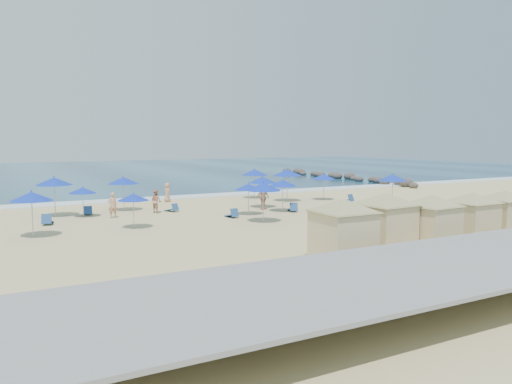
% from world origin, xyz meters
% --- Properties ---
extents(ground, '(160.00, 160.00, 0.00)m').
position_xyz_m(ground, '(0.00, 0.00, 0.00)').
color(ground, '#D2BF85').
rests_on(ground, ground).
extents(ocean, '(160.00, 80.00, 0.06)m').
position_xyz_m(ocean, '(0.00, 55.00, 0.03)').
color(ocean, navy).
rests_on(ocean, ground).
extents(surf_line, '(160.00, 2.50, 0.08)m').
position_xyz_m(surf_line, '(0.00, 15.50, 0.04)').
color(surf_line, white).
rests_on(surf_line, ground).
extents(seawall, '(160.00, 6.10, 1.22)m').
position_xyz_m(seawall, '(0.00, -13.50, 0.65)').
color(seawall, gray).
rests_on(seawall, ground).
extents(rock_jetty, '(2.56, 26.66, 0.96)m').
position_xyz_m(rock_jetty, '(24.01, 24.90, 0.36)').
color(rock_jetty, '#332C2A').
rests_on(rock_jetty, ground).
extents(trash_bin, '(1.10, 1.10, 0.89)m').
position_xyz_m(trash_bin, '(1.77, -4.94, 0.44)').
color(trash_bin, black).
rests_on(trash_bin, ground).
extents(cabana_0, '(4.64, 4.64, 2.91)m').
position_xyz_m(cabana_0, '(-3.07, -9.81, 1.67)').
color(cabana_0, beige).
rests_on(cabana_0, ground).
extents(cabana_1, '(4.66, 4.66, 2.93)m').
position_xyz_m(cabana_1, '(-0.08, -9.04, 1.68)').
color(cabana_1, beige).
rests_on(cabana_1, ground).
extents(cabana_2, '(4.41, 4.41, 2.77)m').
position_xyz_m(cabana_2, '(2.14, -9.69, 1.59)').
color(cabana_2, beige).
rests_on(cabana_2, ground).
extents(cabana_3, '(4.28, 4.28, 2.69)m').
position_xyz_m(cabana_3, '(5.29, -9.42, 1.54)').
color(cabana_3, beige).
rests_on(cabana_3, ground).
extents(cabana_4, '(4.21, 4.21, 2.65)m').
position_xyz_m(cabana_4, '(8.04, -9.27, 1.52)').
color(cabana_4, beige).
rests_on(cabana_4, ground).
extents(umbrella_0, '(1.79, 1.79, 2.04)m').
position_xyz_m(umbrella_0, '(-10.48, 7.93, 1.77)').
color(umbrella_0, '#A5A8AD').
rests_on(umbrella_0, ground).
extents(umbrella_1, '(2.17, 2.17, 2.47)m').
position_xyz_m(umbrella_1, '(-13.95, 2.10, 2.14)').
color(umbrella_1, '#A5A8AD').
rests_on(umbrella_1, ground).
extents(umbrella_2, '(2.38, 2.38, 2.71)m').
position_xyz_m(umbrella_2, '(-12.07, 9.06, 2.35)').
color(umbrella_2, '#A5A8AD').
rests_on(umbrella_2, ground).
extents(umbrella_3, '(1.83, 1.83, 2.08)m').
position_xyz_m(umbrella_3, '(-8.64, 2.20, 1.80)').
color(umbrella_3, '#A5A8AD').
rests_on(umbrella_3, ground).
extents(umbrella_4, '(2.20, 2.20, 2.51)m').
position_xyz_m(umbrella_4, '(-7.41, 9.60, 2.17)').
color(umbrella_4, '#A5A8AD').
rests_on(umbrella_4, ground).
extents(umbrella_5, '(1.93, 1.93, 2.20)m').
position_xyz_m(umbrella_5, '(-0.47, 3.65, 1.91)').
color(umbrella_5, '#A5A8AD').
rests_on(umbrella_5, ground).
extents(umbrella_6, '(2.24, 2.24, 2.54)m').
position_xyz_m(umbrella_6, '(-1.09, 0.50, 2.21)').
color(umbrella_6, '#A5A8AD').
rests_on(umbrella_6, ground).
extents(umbrella_7, '(2.11, 2.11, 2.40)m').
position_xyz_m(umbrella_7, '(2.11, 6.36, 2.08)').
color(umbrella_7, '#A5A8AD').
rests_on(umbrella_7, ground).
extents(umbrella_8, '(2.06, 2.06, 2.35)m').
position_xyz_m(umbrella_8, '(2.32, 3.80, 2.03)').
color(umbrella_8, '#A5A8AD').
rests_on(umbrella_8, ground).
extents(umbrella_9, '(2.29, 2.29, 2.61)m').
position_xyz_m(umbrella_9, '(4.40, 11.88, 2.26)').
color(umbrella_9, '#A5A8AD').
rests_on(umbrella_9, ground).
extents(umbrella_10, '(1.99, 1.99, 2.27)m').
position_xyz_m(umbrella_10, '(8.96, 8.09, 1.97)').
color(umbrella_10, '#A5A8AD').
rests_on(umbrella_10, ground).
extents(umbrella_11, '(2.23, 2.23, 2.54)m').
position_xyz_m(umbrella_11, '(11.17, 2.31, 2.20)').
color(umbrella_11, '#A5A8AD').
rests_on(umbrella_11, ground).
extents(umbrella_12, '(2.40, 2.40, 2.74)m').
position_xyz_m(umbrella_12, '(5.74, 8.70, 2.37)').
color(umbrella_12, '#A5A8AD').
rests_on(umbrella_12, ground).
extents(beach_chair_0, '(0.84, 1.38, 0.71)m').
position_xyz_m(beach_chair_0, '(-12.89, 5.86, 0.25)').
color(beach_chair_0, navy).
rests_on(beach_chair_0, ground).
extents(beach_chair_1, '(0.66, 1.25, 0.66)m').
position_xyz_m(beach_chair_1, '(-10.08, 8.67, 0.23)').
color(beach_chair_1, navy).
rests_on(beach_chair_1, ground).
extents(beach_chair_2, '(0.85, 1.22, 0.61)m').
position_xyz_m(beach_chair_2, '(-4.51, 7.52, 0.21)').
color(beach_chair_2, navy).
rests_on(beach_chair_2, ground).
extents(beach_chair_3, '(0.58, 1.19, 0.64)m').
position_xyz_m(beach_chair_3, '(-1.96, 3.08, 0.22)').
color(beach_chair_3, navy).
rests_on(beach_chair_3, ground).
extents(beach_chair_4, '(0.98, 1.36, 0.68)m').
position_xyz_m(beach_chair_4, '(2.98, 3.48, 0.24)').
color(beach_chair_4, navy).
rests_on(beach_chair_4, ground).
extents(beach_chair_5, '(0.90, 1.37, 0.70)m').
position_xyz_m(beach_chair_5, '(9.76, 5.87, 0.24)').
color(beach_chair_5, navy).
rests_on(beach_chair_5, ground).
extents(beachgoer_0, '(0.66, 0.48, 1.67)m').
position_xyz_m(beachgoer_0, '(-8.84, 6.73, 0.83)').
color(beachgoer_0, tan).
rests_on(beachgoer_0, ground).
extents(beachgoer_1, '(0.88, 0.98, 1.64)m').
position_xyz_m(beachgoer_1, '(-5.67, 7.59, 0.82)').
color(beachgoer_1, tan).
rests_on(beachgoer_1, ground).
extents(beachgoer_2, '(1.07, 0.54, 1.75)m').
position_xyz_m(beachgoer_2, '(1.66, 5.47, 0.88)').
color(beachgoer_2, tan).
rests_on(beachgoer_2, ground).
extents(beachgoer_3, '(0.71, 0.89, 1.58)m').
position_xyz_m(beachgoer_3, '(-3.08, 13.00, 0.79)').
color(beachgoer_3, tan).
rests_on(beachgoer_3, ground).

